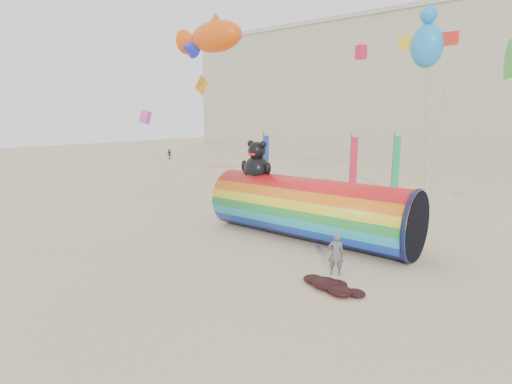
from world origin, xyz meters
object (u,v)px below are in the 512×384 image
Objects in this scene: hotel_building at (371,92)px; windsock_assembly at (309,207)px; fabric_bundle at (331,285)px; kite_handler at (336,254)px.

hotel_building is 5.30× the size of windsock_assembly.
windsock_assembly reaches higher than fabric_bundle.
hotel_building is at bearing -93.54° from kite_handler.
kite_handler is at bearing -68.17° from hotel_building.
windsock_assembly is 6.27× the size of kite_handler.
fabric_bundle is (19.42, -48.49, -10.14)m from hotel_building.
kite_handler is 1.74m from fabric_bundle.
hotel_building reaches higher than kite_handler.
hotel_building reaches higher than windsock_assembly.
windsock_assembly is (15.29, -43.38, -8.57)m from hotel_building.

